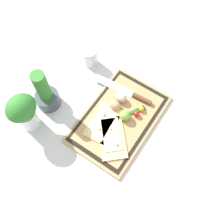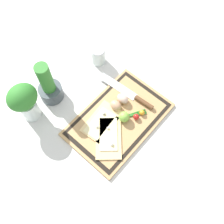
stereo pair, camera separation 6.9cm
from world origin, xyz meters
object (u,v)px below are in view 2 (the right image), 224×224
at_px(cherry_tomato_red, 136,117).
at_px(sauce_jar, 98,56).
at_px(pizza_slice_near, 109,137).
at_px(herb_glass, 24,101).
at_px(herb_pot, 49,87).
at_px(egg_brown, 116,106).
at_px(pizza_slice_far, 101,122).
at_px(knife, 135,97).
at_px(cherry_tomato_yellow, 142,113).
at_px(lime, 124,117).
at_px(egg_pink, 123,99).

xyz_separation_m(cherry_tomato_red, sauce_jar, (0.13, 0.36, 0.01)).
distance_m(pizza_slice_near, herb_glass, 0.40).
height_order(herb_pot, herb_glass, herb_pot).
height_order(pizza_slice_near, egg_brown, egg_brown).
height_order(pizza_slice_near, cherry_tomato_red, cherry_tomato_red).
height_order(pizza_slice_far, herb_glass, herb_glass).
bearing_deg(egg_brown, pizza_slice_near, -151.22).
height_order(pizza_slice_far, cherry_tomato_red, cherry_tomato_red).
height_order(pizza_slice_near, herb_pot, herb_pot).
relative_size(pizza_slice_far, cherry_tomato_red, 7.16).
height_order(sauce_jar, herb_glass, herb_glass).
relative_size(cherry_tomato_red, herb_pot, 0.12).
xyz_separation_m(pizza_slice_near, knife, (0.24, 0.04, 0.00)).
relative_size(herb_pot, sauce_jar, 2.48).
relative_size(cherry_tomato_red, cherry_tomato_yellow, 1.11).
distance_m(egg_brown, lime, 0.07).
height_order(pizza_slice_far, knife, pizza_slice_far).
bearing_deg(herb_glass, cherry_tomato_red, -51.85).
height_order(knife, egg_pink, egg_pink).
xyz_separation_m(pizza_slice_far, sauce_jar, (0.25, 0.25, 0.02)).
xyz_separation_m(lime, sauce_jar, (0.17, 0.32, 0.00)).
height_order(lime, sauce_jar, sauce_jar).
bearing_deg(herb_glass, herb_pot, 0.84).
distance_m(pizza_slice_far, cherry_tomato_red, 0.16).
height_order(egg_brown, herb_glass, herb_glass).
distance_m(cherry_tomato_yellow, herb_glass, 0.53).
height_order(lime, herb_glass, herb_glass).
bearing_deg(cherry_tomato_yellow, egg_pink, 93.85).
xyz_separation_m(egg_pink, herb_pot, (-0.20, 0.28, 0.04)).
bearing_deg(pizza_slice_far, cherry_tomato_yellow, -35.78).
bearing_deg(cherry_tomato_yellow, knife, 60.70).
bearing_deg(egg_pink, sauce_jar, 67.55).
height_order(knife, cherry_tomato_yellow, cherry_tomato_yellow).
relative_size(egg_brown, herb_glass, 0.26).
xyz_separation_m(cherry_tomato_yellow, sauce_jar, (0.10, 0.37, 0.01)).
distance_m(egg_brown, sauce_jar, 0.30).
relative_size(cherry_tomato_red, sauce_jar, 0.29).
xyz_separation_m(pizza_slice_near, egg_brown, (0.13, 0.07, 0.02)).
bearing_deg(pizza_slice_near, herb_pot, 92.58).
bearing_deg(pizza_slice_far, knife, -9.05).
relative_size(pizza_slice_near, knife, 0.72).
distance_m(lime, herb_glass, 0.44).
xyz_separation_m(pizza_slice_far, cherry_tomato_red, (0.12, -0.11, 0.01)).
relative_size(egg_brown, cherry_tomato_yellow, 2.29).
bearing_deg(pizza_slice_near, sauce_jar, 48.57).
relative_size(knife, egg_brown, 5.38).
distance_m(pizza_slice_far, lime, 0.11).
height_order(pizza_slice_near, sauce_jar, sauce_jar).
bearing_deg(herb_pot, cherry_tomato_red, -66.11).
xyz_separation_m(sauce_jar, herb_glass, (-0.44, 0.03, 0.09)).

